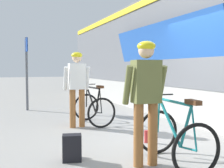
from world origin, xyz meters
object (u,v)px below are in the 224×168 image
water_bottle_near_the_bikes (146,136)px  water_bottle_by_the_backpack (72,150)px  platform_sign_post (27,61)px  bicycle_far_black (94,108)px  bicycle_near_teal (175,137)px  cyclist_far_in_white (77,83)px  cyclist_near_in_olive (146,92)px  backpack_on_platform (72,148)px

water_bottle_near_the_bikes → water_bottle_by_the_backpack: (-1.47, -0.20, -0.02)m
water_bottle_by_the_backpack → platform_sign_post: size_ratio=0.08×
bicycle_far_black → platform_sign_post: size_ratio=0.46×
bicycle_near_teal → cyclist_far_in_white: bearing=102.6°
cyclist_near_in_olive → backpack_on_platform: cyclist_near_in_olive is taller
bicycle_near_teal → water_bottle_near_the_bikes: size_ratio=4.90×
water_bottle_near_the_bikes → platform_sign_post: bearing=109.3°
platform_sign_post → backpack_on_platform: bearing=-88.1°
water_bottle_by_the_backpack → cyclist_far_in_white: bearing=72.2°
water_bottle_near_the_bikes → platform_sign_post: 5.35m
water_bottle_by_the_backpack → cyclist_near_in_olive: bearing=-42.5°
water_bottle_by_the_backpack → water_bottle_near_the_bikes: bearing=7.8°
backpack_on_platform → platform_sign_post: platform_sign_post is taller
cyclist_near_in_olive → platform_sign_post: bearing=100.6°
cyclist_far_in_white → backpack_on_platform: size_ratio=4.40×
bicycle_near_teal → bicycle_far_black: (-0.17, 3.08, 0.00)m
water_bottle_near_the_bikes → platform_sign_post: size_ratio=0.10×
water_bottle_by_the_backpack → platform_sign_post: 5.27m
cyclist_near_in_olive → bicycle_near_teal: 0.78m
bicycle_far_black → backpack_on_platform: bicycle_far_black is taller
bicycle_far_black → cyclist_near_in_olive: bearing=-94.5°
bicycle_near_teal → water_bottle_by_the_backpack: bearing=143.8°
cyclist_far_in_white → bicycle_far_black: size_ratio=1.59×
bicycle_near_teal → platform_sign_post: bearing=104.1°
platform_sign_post → water_bottle_by_the_backpack: bearing=-87.4°
backpack_on_platform → bicycle_far_black: bearing=78.3°
cyclist_near_in_olive → bicycle_far_black: (0.23, 2.95, -0.65)m
water_bottle_near_the_bikes → water_bottle_by_the_backpack: size_ratio=1.16×
cyclist_near_in_olive → platform_sign_post: 5.97m
cyclist_far_in_white → backpack_on_platform: (-0.68, -2.16, -0.85)m
backpack_on_platform → bicycle_near_teal: bearing=-14.4°
bicycle_near_teal → cyclist_near_in_olive: bearing=161.2°
cyclist_far_in_white → bicycle_near_teal: 3.03m
cyclist_far_in_white → water_bottle_near_the_bikes: 2.16m
bicycle_far_black → water_bottle_near_the_bikes: (0.37, -1.95, -0.29)m
cyclist_far_in_white → water_bottle_by_the_backpack: 2.26m
cyclist_far_in_white → backpack_on_platform: 2.42m
bicycle_far_black → bicycle_near_teal: bearing=-86.8°
bicycle_far_black → water_bottle_by_the_backpack: bicycle_far_black is taller
bicycle_far_black → water_bottle_by_the_backpack: size_ratio=5.59×
bicycle_near_teal → bicycle_far_black: size_ratio=1.02×
water_bottle_by_the_backpack → bicycle_far_black: bearing=63.0°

